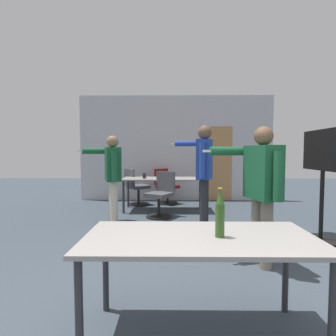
% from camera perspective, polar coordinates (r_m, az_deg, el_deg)
% --- Properties ---
extents(back_wall, '(5.34, 0.12, 2.90)m').
position_cam_1_polar(back_wall, '(7.33, 2.01, 4.21)').
color(back_wall, '#BCBCC1').
rests_on(back_wall, ground_plane).
extents(conference_table_near, '(1.62, 0.76, 0.74)m').
position_cam_1_polar(conference_table_near, '(1.94, 6.91, -16.52)').
color(conference_table_near, gray).
rests_on(conference_table_near, ground_plane).
extents(conference_table_far, '(1.87, 0.75, 0.74)m').
position_cam_1_polar(conference_table_far, '(6.02, -0.93, -2.86)').
color(conference_table_far, gray).
rests_on(conference_table_far, ground_plane).
extents(tv_screen, '(0.44, 1.09, 1.68)m').
position_cam_1_polar(tv_screen, '(4.53, 30.65, -0.61)').
color(tv_screen, black).
rests_on(tv_screen, ground_plane).
extents(person_far_watching, '(0.90, 0.66, 1.65)m').
position_cam_1_polar(person_far_watching, '(5.05, -12.08, -0.64)').
color(person_far_watching, beige).
rests_on(person_far_watching, ground_plane).
extents(person_center_tall, '(0.86, 0.64, 1.63)m').
position_cam_1_polar(person_center_tall, '(3.23, 19.68, -3.11)').
color(person_center_tall, slate).
rests_on(person_center_tall, ground_plane).
extents(person_right_polo, '(0.76, 0.76, 1.80)m').
position_cam_1_polar(person_right_polo, '(4.60, 7.77, 0.46)').
color(person_right_polo, '#28282D').
rests_on(person_right_polo, ground_plane).
extents(office_chair_near_pushed, '(0.68, 0.69, 0.91)m').
position_cam_1_polar(office_chair_near_pushed, '(6.89, -0.51, -4.25)').
color(office_chair_near_pushed, black).
rests_on(office_chair_near_pushed, ground_plane).
extents(office_chair_mid_tucked, '(0.65, 0.68, 0.93)m').
position_cam_1_polar(office_chair_mid_tucked, '(5.46, -1.57, -6.07)').
color(office_chair_mid_tucked, black).
rests_on(office_chair_mid_tucked, ground_plane).
extents(office_chair_side_rolled, '(0.69, 0.67, 0.92)m').
position_cam_1_polar(office_chair_side_rolled, '(6.69, -7.02, -4.39)').
color(office_chair_side_rolled, black).
rests_on(office_chair_side_rolled, ground_plane).
extents(beer_bottle, '(0.06, 0.06, 0.34)m').
position_cam_1_polar(beer_bottle, '(1.87, 11.25, -9.79)').
color(beer_bottle, '#2D511E').
rests_on(beer_bottle, conference_table_near).
extents(drink_cup, '(0.08, 0.08, 0.12)m').
position_cam_1_polar(drink_cup, '(5.97, -5.17, -1.69)').
color(drink_cup, '#232328').
rests_on(drink_cup, conference_table_far).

